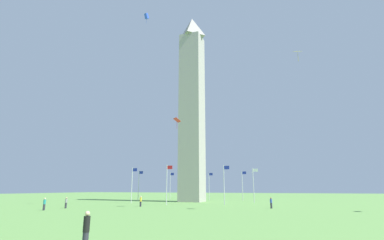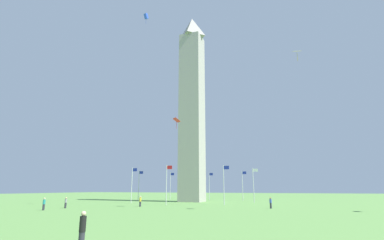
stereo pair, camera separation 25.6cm
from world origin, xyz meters
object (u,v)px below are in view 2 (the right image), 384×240
(flagpole_ne, at_px, (243,184))
(person_blue_shirt, at_px, (271,203))
(kite_red_diamond, at_px, (177,120))
(flagpole_s, at_px, (139,184))
(person_teal_shirt, at_px, (44,204))
(flagpole_e, at_px, (209,184))
(flagpole_se, at_px, (171,184))
(person_black_shirt, at_px, (82,230))
(person_yellow_shirt, at_px, (140,201))
(kite_blue_box, at_px, (146,16))
(flagpole_w, at_px, (167,183))
(flagpole_nw, at_px, (224,183))
(person_gray_shirt, at_px, (66,203))
(flagpole_sw, at_px, (132,183))
(kite_yellow_diamond, at_px, (297,52))
(obelisk_monument, at_px, (192,103))
(flagpole_n, at_px, (254,183))

(flagpole_ne, bearing_deg, person_blue_shirt, -71.63)
(person_blue_shirt, bearing_deg, flagpole_ne, -55.38)
(person_blue_shirt, distance_m, kite_red_diamond, 19.05)
(flagpole_s, distance_m, person_teal_shirt, 30.55)
(flagpole_ne, distance_m, flagpole_e, 10.36)
(flagpole_se, bearing_deg, person_blue_shirt, -42.91)
(person_black_shirt, bearing_deg, person_yellow_shirt, -22.74)
(person_teal_shirt, height_order, kite_blue_box, kite_blue_box)
(flagpole_e, relative_size, flagpole_w, 1.00)
(flagpole_nw, distance_m, person_teal_shirt, 29.01)
(person_gray_shirt, distance_m, person_black_shirt, 32.44)
(flagpole_sw, height_order, person_yellow_shirt, flagpole_sw)
(flagpole_nw, distance_m, kite_red_diamond, 15.18)
(person_gray_shirt, bearing_deg, flagpole_s, 15.75)
(person_black_shirt, bearing_deg, flagpole_s, -20.38)
(kite_yellow_diamond, bearing_deg, obelisk_monument, 136.20)
(flagpole_ne, bearing_deg, kite_yellow_diamond, -66.65)
(obelisk_monument, distance_m, flagpole_w, 23.14)
(flagpole_w, height_order, person_teal_shirt, flagpole_w)
(flagpole_se, relative_size, flagpole_nw, 1.00)
(person_teal_shirt, bearing_deg, flagpole_s, 51.52)
(person_black_shirt, distance_m, kite_blue_box, 44.61)
(flagpole_s, distance_m, flagpole_w, 19.15)
(flagpole_s, bearing_deg, person_yellow_shirt, -59.02)
(flagpole_e, distance_m, flagpole_nw, 25.02)
(kite_red_diamond, bearing_deg, person_yellow_shirt, 169.01)
(flagpole_n, relative_size, person_yellow_shirt, 4.23)
(person_black_shirt, bearing_deg, flagpole_ne, -45.47)
(flagpole_e, bearing_deg, person_gray_shirt, -105.28)
(flagpole_nw, height_order, person_yellow_shirt, flagpole_nw)
(flagpole_ne, bearing_deg, obelisk_monument, -135.20)
(person_black_shirt, relative_size, kite_yellow_diamond, 1.03)
(person_yellow_shirt, distance_m, person_blue_shirt, 20.53)
(flagpole_e, height_order, flagpole_s, same)
(person_yellow_shirt, distance_m, person_gray_shirt, 11.17)
(flagpole_sw, bearing_deg, flagpole_w, -22.50)
(flagpole_nw, xyz_separation_m, kite_red_diamond, (-5.02, -10.58, 9.65))
(flagpole_nw, bearing_deg, kite_yellow_diamond, -43.09)
(flagpole_ne, height_order, person_yellow_shirt, flagpole_ne)
(person_yellow_shirt, relative_size, kite_red_diamond, 0.94)
(flagpole_ne, distance_m, person_black_shirt, 58.85)
(person_blue_shirt, bearing_deg, obelisk_monument, -25.38)
(flagpole_n, bearing_deg, person_teal_shirt, -128.54)
(kite_blue_box, distance_m, kite_yellow_diamond, 27.40)
(flagpole_e, bearing_deg, flagpole_n, -45.00)
(flagpole_n, relative_size, person_gray_shirt, 4.41)
(flagpole_w, distance_m, kite_red_diamond, 12.55)
(obelisk_monument, relative_size, flagpole_ne, 6.44)
(obelisk_monument, bearing_deg, flagpole_n, 0.00)
(person_black_shirt, height_order, kite_red_diamond, kite_red_diamond)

